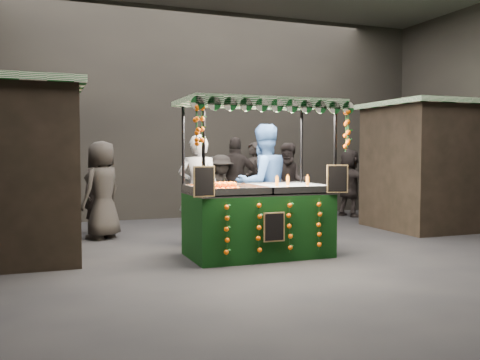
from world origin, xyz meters
name	(u,v)px	position (x,y,z in m)	size (l,w,h in m)	color
ground	(283,254)	(0.00, 0.00, 0.00)	(12.00, 12.00, 0.00)	black
market_hall	(284,33)	(0.00, 0.00, 3.38)	(12.10, 10.10, 5.05)	black
neighbour_stall_right	(443,165)	(4.40, 1.50, 1.31)	(3.00, 2.20, 2.60)	black
juice_stall	(259,208)	(-0.41, -0.02, 0.73)	(2.43, 1.43, 2.35)	black
vendor_grey	(198,190)	(-1.04, 1.12, 0.94)	(0.81, 0.69, 1.88)	slate
vendor_blue	(263,185)	(0.04, 0.91, 1.03)	(1.08, 0.89, 2.05)	navy
shopper_0	(98,193)	(-2.46, 3.23, 0.79)	(0.66, 0.53, 1.58)	black
shopper_1	(290,183)	(1.73, 3.32, 0.89)	(1.06, 0.95, 1.79)	#2A2322
shopper_2	(236,180)	(0.61, 3.77, 0.96)	(1.22, 0.87, 1.92)	black
shopper_3	(221,189)	(0.18, 3.59, 0.76)	(1.13, 0.90, 1.52)	black
shopper_4	(102,190)	(-2.46, 2.48, 0.89)	(1.02, 1.01, 1.78)	black
shopper_5	(350,183)	(3.61, 3.84, 0.83)	(0.90, 1.61, 1.66)	black
shopper_6	(253,180)	(1.34, 4.55, 0.91)	(0.46, 0.68, 1.82)	black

